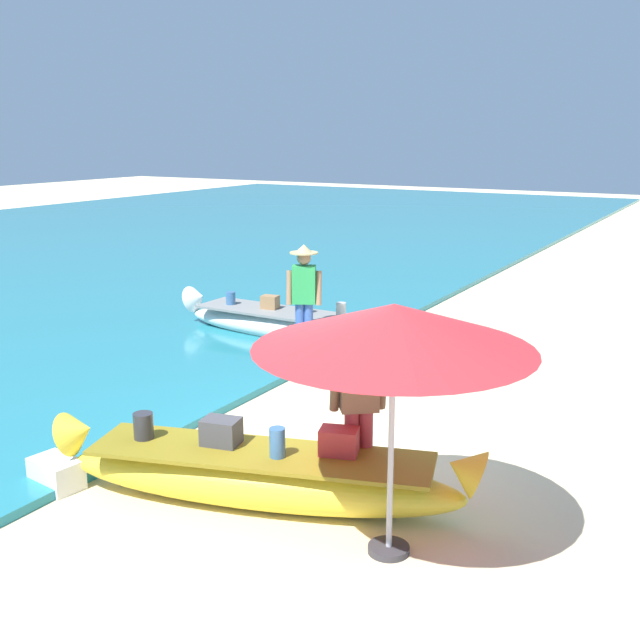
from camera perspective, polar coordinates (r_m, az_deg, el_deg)
The scene contains 8 objects.
ground_plane at distance 8.70m, azimuth 1.40°, elevation -9.95°, with size 80.00×80.00×0.00m, color beige.
sea at distance 23.44m, azimuth -19.52°, elevation 4.56°, with size 24.00×56.00×0.10m, color teal.
boat_yellow_foreground at distance 7.52m, azimuth -4.45°, elevation -11.36°, with size 4.19×1.85×0.84m.
boat_white_midground at distance 13.09m, azimuth -1.90°, elevation -0.42°, with size 4.68×0.89×0.83m.
person_vendor_hatted at distance 11.95m, azimuth -1.19°, elevation 2.00°, with size 0.58×0.45×1.82m.
person_tourist_customer at distance 7.37m, azimuth 2.91°, elevation -6.02°, with size 0.56×0.50×1.78m.
patio_umbrella_large at distance 6.13m, azimuth 5.51°, elevation -0.57°, with size 2.30×2.30×2.19m.
cooler_box at distance 8.34m, azimuth -18.99°, elevation -10.72°, with size 0.53×0.34×0.30m, color silver.
Camera 1 is at (3.80, -7.00, 3.51)m, focal length 43.10 mm.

